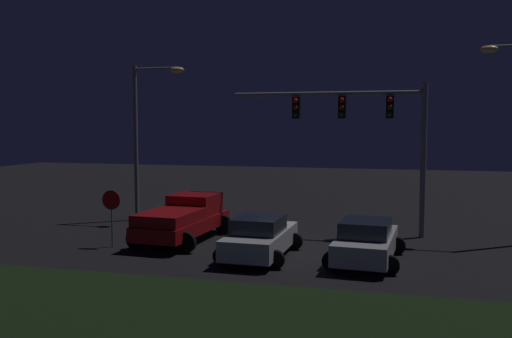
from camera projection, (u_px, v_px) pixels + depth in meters
ground_plane at (285, 247)px, 21.65m from camera, size 80.00×80.00×0.00m
grass_median at (214, 318)px, 13.50m from camera, size 23.99×5.90×0.10m
pickup_truck at (185, 216)px, 22.80m from camera, size 3.09×5.51×1.80m
car_sedan at (260, 237)px, 19.83m from camera, size 2.55×4.44×1.51m
car_sedan_far at (366, 241)px, 19.12m from camera, size 2.67×4.51×1.51m
traffic_signal_gantry at (365, 121)px, 23.64m from camera, size 8.32×0.56×6.50m
street_lamp_left at (146, 123)px, 27.22m from camera, size 2.69×0.44×7.63m
stop_sign at (111, 207)px, 21.46m from camera, size 0.76×0.08×2.23m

